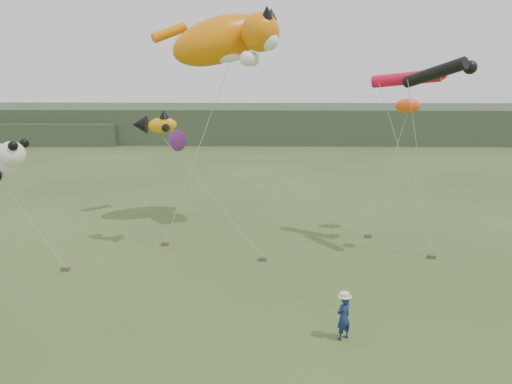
# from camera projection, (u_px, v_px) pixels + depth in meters

# --- Properties ---
(ground) EXTENTS (120.00, 120.00, 0.00)m
(ground) POSITION_uv_depth(u_px,v_px,m) (280.00, 313.00, 18.02)
(ground) COLOR #385123
(ground) RESTS_ON ground
(headland) EXTENTS (90.00, 13.00, 4.00)m
(headland) POSITION_uv_depth(u_px,v_px,m) (246.00, 124.00, 60.96)
(headland) COLOR #2D3D28
(headland) RESTS_ON ground
(festival_attendant) EXTENTS (0.67, 0.63, 1.54)m
(festival_attendant) POSITION_uv_depth(u_px,v_px,m) (344.00, 317.00, 16.13)
(festival_attendant) COLOR navy
(festival_attendant) RESTS_ON ground
(sandbag_anchors) EXTENTS (16.79, 4.95, 0.17)m
(sandbag_anchors) POSITION_uv_depth(u_px,v_px,m) (262.00, 252.00, 23.75)
(sandbag_anchors) COLOR brown
(sandbag_anchors) RESTS_ON ground
(cat_kite) EXTENTS (6.92, 4.18, 3.78)m
(cat_kite) POSITION_uv_depth(u_px,v_px,m) (228.00, 39.00, 25.85)
(cat_kite) COLOR orange
(cat_kite) RESTS_ON ground
(fish_kite) EXTENTS (2.21, 1.50, 1.16)m
(fish_kite) POSITION_uv_depth(u_px,v_px,m) (154.00, 124.00, 23.40)
(fish_kite) COLOR orange
(fish_kite) RESTS_ON ground
(tube_kites) EXTENTS (3.96, 3.90, 1.42)m
(tube_kites) POSITION_uv_depth(u_px,v_px,m) (425.00, 75.00, 22.43)
(tube_kites) COLOR black
(tube_kites) RESTS_ON ground
(misc_kites) EXTENTS (13.46, 4.15, 3.28)m
(misc_kites) POSITION_uv_depth(u_px,v_px,m) (265.00, 127.00, 27.40)
(misc_kites) COLOR #EF5412
(misc_kites) RESTS_ON ground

